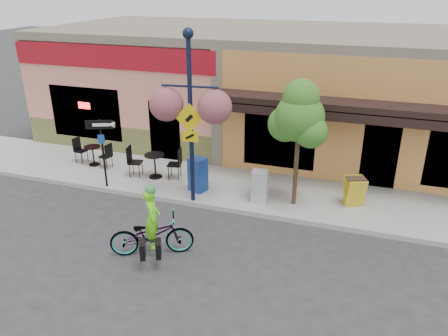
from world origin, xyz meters
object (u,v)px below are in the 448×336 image
one_way_sign (103,154)px  street_tree (298,144)px  cyclist_rider (153,227)px  lamp_post (191,120)px  building (272,85)px  bicycle (152,235)px  newspaper_box_grey (260,186)px  newspaper_box_blue (198,175)px

one_way_sign → street_tree: (5.91, 0.74, 0.76)m
cyclist_rider → one_way_sign: size_ratio=0.69×
lamp_post → street_tree: (2.91, 0.75, -0.62)m
street_tree → building: bearing=109.1°
building → one_way_sign: bearing=-119.0°
bicycle → newspaper_box_grey: (1.88, 3.29, 0.10)m
bicycle → one_way_sign: size_ratio=0.92×
bicycle → street_tree: street_tree is taller
newspaper_box_blue → building: bearing=102.3°
building → lamp_post: bearing=-96.6°
building → lamp_post: lamp_post is taller
bicycle → newspaper_box_blue: size_ratio=1.88×
one_way_sign → newspaper_box_grey: (4.90, 0.58, -0.63)m
bicycle → cyclist_rider: 0.23m
newspaper_box_grey → newspaper_box_blue: bearing=172.2°
lamp_post → one_way_sign: bearing=173.0°
newspaper_box_blue → lamp_post: bearing=-60.8°
building → cyclist_rider: (-0.72, -9.56, -1.49)m
cyclist_rider → newspaper_box_grey: bearing=-54.0°
building → newspaper_box_blue: bearing=-98.2°
building → street_tree: building is taller
bicycle → one_way_sign: bearing=23.1°
bicycle → newspaper_box_blue: (-0.13, 3.38, 0.16)m
lamp_post → one_way_sign: 3.30m
one_way_sign → newspaper_box_grey: one_way_sign is taller
lamp_post → newspaper_box_blue: 2.07m
building → newspaper_box_grey: size_ratio=18.70×
lamp_post → building: bearing=76.4°
cyclist_rider → newspaper_box_blue: bearing=-21.9°
one_way_sign → newspaper_box_blue: one_way_sign is taller
building → bicycle: bearing=-94.6°
newspaper_box_blue → newspaper_box_grey: bearing=18.2°
building → newspaper_box_grey: bearing=-79.9°
one_way_sign → newspaper_box_blue: 3.02m
building → one_way_sign: (-3.79, -6.85, -0.99)m
bicycle → building: bearing=-29.5°
building → bicycle: building is taller
bicycle → cyclist_rider: size_ratio=1.34×
cyclist_rider → lamp_post: bearing=-23.3°
bicycle → street_tree: (2.88, 3.46, 1.49)m
newspaper_box_blue → newspaper_box_grey: newspaper_box_blue is taller
lamp_post → newspaper_box_blue: (-0.10, 0.66, -1.96)m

